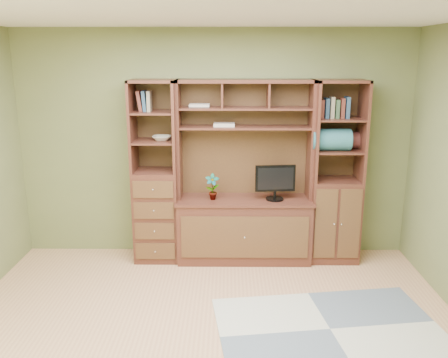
{
  "coord_description": "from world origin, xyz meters",
  "views": [
    {
      "loc": [
        0.16,
        -3.39,
        2.3
      ],
      "look_at": [
        0.12,
        1.2,
        1.1
      ],
      "focal_mm": 38.0,
      "sensor_mm": 36.0,
      "label": 1
    }
  ],
  "objects_px": {
    "right_tower": "(336,173)",
    "center_hutch": "(245,173)",
    "monitor": "(275,176)",
    "left_tower": "(156,172)"
  },
  "relations": [
    {
      "from": "right_tower",
      "to": "center_hutch",
      "type": "bearing_deg",
      "value": -177.77
    },
    {
      "from": "center_hutch",
      "to": "monitor",
      "type": "distance_m",
      "value": 0.34
    },
    {
      "from": "center_hutch",
      "to": "left_tower",
      "type": "height_order",
      "value": "same"
    },
    {
      "from": "monitor",
      "to": "left_tower",
      "type": "bearing_deg",
      "value": 171.18
    },
    {
      "from": "right_tower",
      "to": "monitor",
      "type": "height_order",
      "value": "right_tower"
    },
    {
      "from": "center_hutch",
      "to": "left_tower",
      "type": "distance_m",
      "value": 1.0
    },
    {
      "from": "left_tower",
      "to": "right_tower",
      "type": "height_order",
      "value": "same"
    },
    {
      "from": "left_tower",
      "to": "monitor",
      "type": "bearing_deg",
      "value": -3.2
    },
    {
      "from": "left_tower",
      "to": "right_tower",
      "type": "relative_size",
      "value": 1.0
    },
    {
      "from": "center_hutch",
      "to": "left_tower",
      "type": "relative_size",
      "value": 1.0
    }
  ]
}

